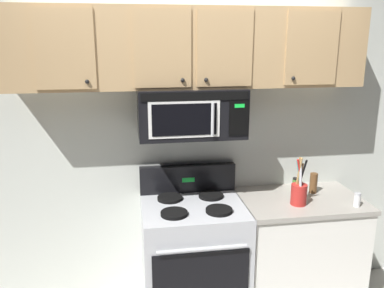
% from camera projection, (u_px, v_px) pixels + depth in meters
% --- Properties ---
extents(back_wall, '(5.20, 0.10, 2.70)m').
position_uv_depth(back_wall, '(186.00, 135.00, 3.18)').
color(back_wall, silver).
rests_on(back_wall, ground_plane).
extents(stove_range, '(0.76, 0.69, 1.12)m').
position_uv_depth(stove_range, '(193.00, 258.00, 3.06)').
color(stove_range, '#B7BABF').
rests_on(stove_range, ground_plane).
extents(over_range_microwave, '(0.76, 0.43, 0.35)m').
position_uv_depth(over_range_microwave, '(191.00, 112.00, 2.89)').
color(over_range_microwave, black).
extents(upper_cabinets, '(2.50, 0.36, 0.55)m').
position_uv_depth(upper_cabinets, '(190.00, 48.00, 2.80)').
color(upper_cabinets, tan).
extents(counter_segment, '(0.93, 0.65, 0.90)m').
position_uv_depth(counter_segment, '(297.00, 250.00, 3.20)').
color(counter_segment, white).
rests_on(counter_segment, ground_plane).
extents(utensil_crock_red, '(0.12, 0.12, 0.37)m').
position_uv_depth(utensil_crock_red, '(299.00, 191.00, 2.94)').
color(utensil_crock_red, red).
rests_on(utensil_crock_red, counter_segment).
extents(salt_shaker, '(0.05, 0.05, 0.10)m').
position_uv_depth(salt_shaker, '(357.00, 200.00, 2.92)').
color(salt_shaker, white).
rests_on(salt_shaker, counter_segment).
extents(pepper_mill, '(0.06, 0.06, 0.16)m').
position_uv_depth(pepper_mill, '(313.00, 183.00, 3.17)').
color(pepper_mill, brown).
rests_on(pepper_mill, counter_segment).
extents(spice_jar, '(0.04, 0.04, 0.10)m').
position_uv_depth(spice_jar, '(295.00, 184.00, 3.24)').
color(spice_jar, '#4C7F33').
rests_on(spice_jar, counter_segment).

